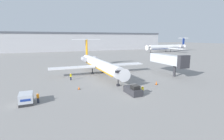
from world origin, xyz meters
name	(u,v)px	position (x,y,z in m)	size (l,w,h in m)	color
ground_plane	(134,96)	(0.00, 0.00, 0.00)	(600.00, 600.00, 0.00)	gray
terminal_building	(60,42)	(0.00, 120.00, 7.47)	(180.00, 16.80, 14.89)	#B2B2B7
airplane_main	(99,64)	(0.22, 21.15, 3.10)	(28.39, 33.11, 10.13)	white
pushback_tug	(133,90)	(0.26, 0.96, 0.74)	(1.93, 4.37, 1.95)	#2D2D33
luggage_cart	(26,99)	(-18.27, 3.17, 0.90)	(2.10, 3.02, 1.80)	#232326
worker_near_tug	(142,90)	(1.85, 0.05, 0.87)	(0.40, 0.24, 1.67)	#232838
worker_by_wing	(71,76)	(-8.80, 16.83, 0.97)	(0.40, 0.26, 1.84)	#232838
worker_on_apron	(38,98)	(-16.51, 2.89, 0.92)	(0.40, 0.25, 1.76)	#232838
traffic_cone_left	(79,88)	(-8.62, 7.95, 0.31)	(0.55, 0.55, 0.65)	black
traffic_cone_right	(156,83)	(8.62, 4.79, 0.40)	(0.56, 0.56, 0.83)	black
airplane_parked_far_left	(167,47)	(74.59, 80.14, 3.59)	(39.45, 30.18, 10.42)	white
jet_bridge	(168,60)	(18.46, 12.70, 4.45)	(3.20, 13.50, 6.19)	#2D2D33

